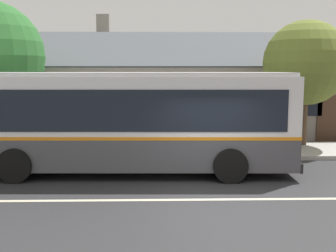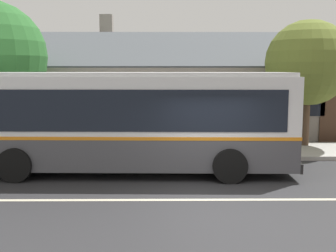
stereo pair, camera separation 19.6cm
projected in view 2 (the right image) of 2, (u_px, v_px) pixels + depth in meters
name	position (u px, v px, depth m)	size (l,w,h in m)	color
ground_plane	(215.00, 200.00, 10.48)	(300.00, 300.00, 0.00)	#2D2D30
sidewalk_far	(197.00, 151.00, 16.42)	(60.00, 3.00, 0.15)	#ADAAA3
lane_divider_stripe	(215.00, 200.00, 10.48)	(60.00, 0.16, 0.01)	beige
community_building	(230.00, 96.00, 23.30)	(25.75, 9.45, 6.27)	gray
transit_bus	(121.00, 119.00, 13.11)	(10.70, 2.96, 3.14)	#47474C
street_tree_primary	(308.00, 63.00, 16.84)	(3.42, 3.42, 5.20)	#4C3828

